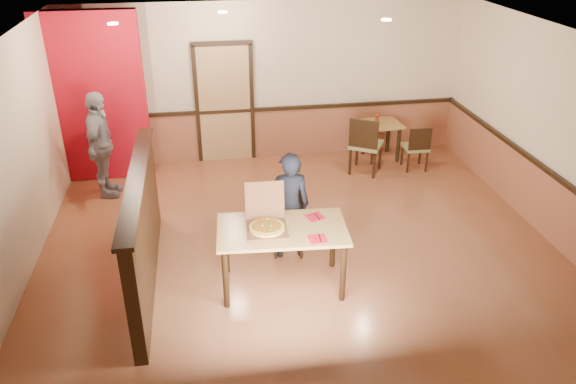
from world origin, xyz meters
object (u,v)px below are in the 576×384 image
object	(u,v)px
side_table	(382,131)
pizza_box	(267,224)
main_table	(282,236)
side_chair_right	(417,146)
condiment	(377,119)
diner	(289,206)
side_chair_left	(365,143)
passerby	(101,146)
diner_chair	(289,220)

from	to	relation	value
side_table	pizza_box	world-z (taller)	pizza_box
main_table	side_chair_right	bearing A→B (deg)	50.47
side_chair_right	pizza_box	distance (m)	4.27
condiment	main_table	bearing A→B (deg)	-122.29
main_table	diner	xyz separation A→B (m)	(0.19, 0.66, 0.04)
side_chair_left	diner	distance (m)	2.90
diner	passerby	world-z (taller)	passerby
diner_chair	side_chair_right	size ratio (longest dim) A/B	1.01
side_chair_right	side_chair_left	bearing A→B (deg)	1.75
passerby	pizza_box	bearing A→B (deg)	-135.79
main_table	passerby	world-z (taller)	passerby
passerby	condiment	size ratio (longest dim) A/B	10.27
side_chair_right	pizza_box	xyz separation A→B (m)	(-3.01, -3.00, 0.43)
main_table	condiment	size ratio (longest dim) A/B	9.41
pizza_box	main_table	bearing A→B (deg)	-1.44
diner_chair	side_table	bearing A→B (deg)	61.71
main_table	pizza_box	bearing A→B (deg)	179.80
diner	passerby	size ratio (longest dim) A/B	0.86
diner_chair	passerby	bearing A→B (deg)	151.26
main_table	side_chair_left	bearing A→B (deg)	61.52
side_chair_right	main_table	bearing A→B (deg)	48.20
diner_chair	main_table	bearing A→B (deg)	-95.23
side_chair_left	side_table	world-z (taller)	side_chair_left
diner_chair	side_table	size ratio (longest dim) A/B	1.20
side_chair_right	pizza_box	bearing A→B (deg)	46.31
side_chair_left	diner	world-z (taller)	diner
passerby	pizza_box	distance (m)	3.63
side_table	passerby	bearing A→B (deg)	-171.08
diner_chair	pizza_box	size ratio (longest dim) A/B	1.46
side_table	main_table	bearing A→B (deg)	-123.36
main_table	diner_chair	xyz separation A→B (m)	(0.21, 0.80, -0.25)
side_chair_right	side_table	size ratio (longest dim) A/B	1.18
diner_chair	side_chair_right	xyz separation A→B (m)	(2.62, 2.21, -0.01)
side_table	condiment	bearing A→B (deg)	-165.09
side_chair_left	passerby	xyz separation A→B (m)	(-4.32, -0.14, 0.29)
diner_chair	passerby	distance (m)	3.37
side_table	diner	bearing A→B (deg)	-126.50
passerby	pizza_box	xyz separation A→B (m)	(2.24, -2.85, 0.02)
passerby	condiment	world-z (taller)	passerby
side_chair_right	condiment	bearing A→B (deg)	-44.36
side_table	pizza_box	xyz separation A→B (m)	(-2.56, -3.61, 0.36)
side_table	pizza_box	size ratio (longest dim) A/B	1.22
diner	pizza_box	bearing A→B (deg)	60.68
side_chair_left	passerby	size ratio (longest dim) A/B	0.60
side_chair_left	pizza_box	size ratio (longest dim) A/B	1.82
side_chair_right	pizza_box	size ratio (longest dim) A/B	1.44
pizza_box	side_table	bearing A→B (deg)	57.09
condiment	pizza_box	bearing A→B (deg)	-124.40
passerby	side_table	bearing A→B (deg)	-75.04
side_chair_left	condiment	world-z (taller)	side_chair_left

